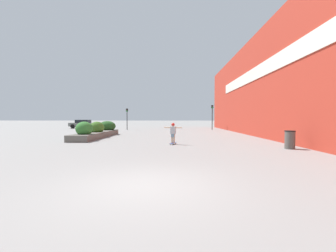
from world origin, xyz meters
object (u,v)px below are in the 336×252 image
Objects in this scene: car_center_left at (270,124)px; traffic_light_left at (127,115)px; skateboard at (173,143)px; car_leftmost at (83,124)px; skateboarder at (173,131)px; traffic_light_right at (212,113)px; trash_bin at (290,140)px.

car_center_left is 1.40× the size of traffic_light_left.
skateboard is 0.20× the size of car_leftmost.
skateboarder is 0.36× the size of traffic_light_right.
car_center_left is at bearing -92.32° from car_leftmost.
skateboarder is 26.64m from car_center_left.
skateboarder is at bearing -106.96° from traffic_light_right.
skateboard is 0.84m from skateboarder.
skateboarder is 6.98m from trash_bin.
traffic_light_right is (-9.73, -2.90, 1.76)m from car_center_left.
car_leftmost is 1.09× the size of traffic_light_right.
car_center_left is 1.21× the size of traffic_light_right.
skateboard is 0.22× the size of traffic_light_right.
skateboard is 0.77× the size of trash_bin.
skateboarder is at bearing 144.52° from car_center_left.
skateboard is 0.60× the size of skateboarder.
traffic_light_right is at bearing -101.01° from car_leftmost.
skateboarder is at bearing -145.73° from car_leftmost.
traffic_light_left is at bearing 132.12° from skateboarder.
traffic_light_left is (-7.01, 18.43, 1.28)m from skateboarder.
car_center_left is (8.79, 23.69, 0.21)m from trash_bin.
skateboarder reaches higher than trash_bin.
traffic_light_right is at bearing 94.33° from skateboarder.
traffic_light_left is (8.63, -4.53, 1.40)m from car_leftmost.
traffic_light_left is (-7.01, 18.43, 2.12)m from skateboard.
skateboarder is 27.78m from car_leftmost.
skateboard is 0.25× the size of traffic_light_left.
traffic_light_right is at bearing 92.60° from trash_bin.
traffic_light_right is at bearing 1.67° from traffic_light_left.
skateboarder is 0.30× the size of car_center_left.
car_leftmost reaches higher than skateboarder.
car_center_left is (15.46, 21.69, -0.17)m from skateboarder.
car_leftmost is 31.13m from car_center_left.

